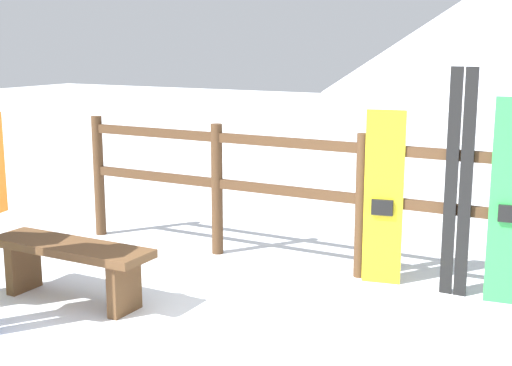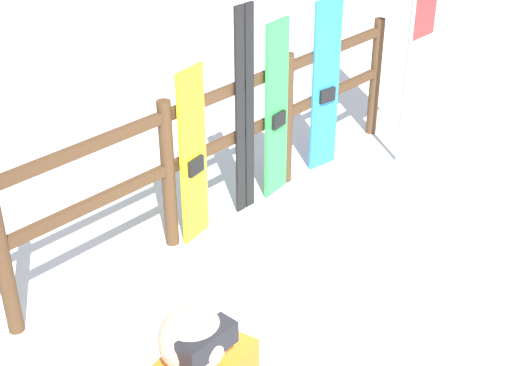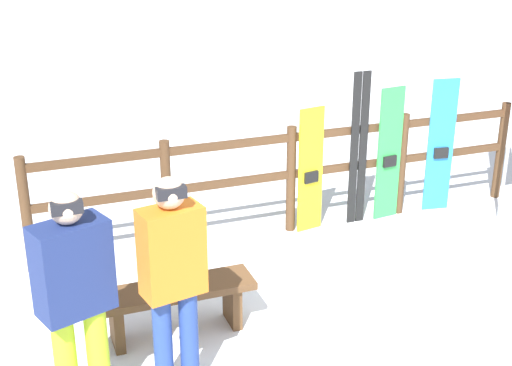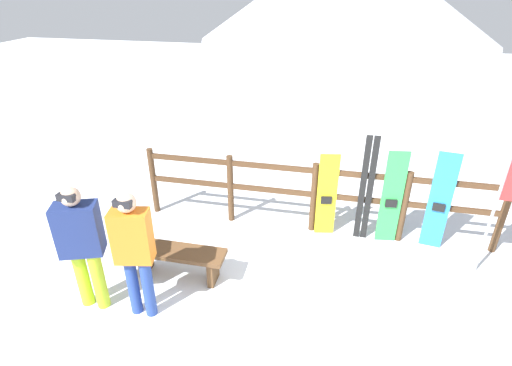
% 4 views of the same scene
% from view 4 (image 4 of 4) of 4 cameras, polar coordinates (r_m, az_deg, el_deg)
% --- Properties ---
extents(ground_plane, '(40.00, 40.00, 0.00)m').
position_cam_4_polar(ground_plane, '(5.11, 5.93, -17.92)').
color(ground_plane, white).
extents(fence, '(5.43, 0.10, 1.16)m').
position_cam_4_polar(fence, '(6.17, 8.31, -1.22)').
color(fence, '#4C331E').
rests_on(fence, ground).
extents(bench, '(1.28, 0.36, 0.44)m').
position_cam_4_polar(bench, '(5.46, -11.11, -10.33)').
color(bench, brown).
rests_on(bench, ground).
extents(person_navy, '(0.53, 0.40, 1.64)m').
position_cam_4_polar(person_navy, '(4.99, -23.66, -7.72)').
color(person_navy, '#B7D826').
rests_on(person_navy, ground).
extents(person_orange, '(0.46, 0.31, 1.64)m').
position_cam_4_polar(person_orange, '(4.66, -17.06, -8.87)').
color(person_orange, navy).
rests_on(person_orange, ground).
extents(snowboard_yellow, '(0.30, 0.10, 1.35)m').
position_cam_4_polar(snowboard_yellow, '(6.12, 10.08, -1.79)').
color(snowboard_yellow, yellow).
rests_on(snowboard_yellow, ground).
extents(ski_pair_black, '(0.20, 0.02, 1.68)m').
position_cam_4_polar(ski_pair_black, '(6.06, 15.46, -0.90)').
color(ski_pair_black, black).
rests_on(ski_pair_black, ground).
extents(snowboard_green, '(0.30, 0.08, 1.48)m').
position_cam_4_polar(snowboard_green, '(6.15, 18.82, -2.10)').
color(snowboard_green, green).
rests_on(snowboard_green, ground).
extents(snowboard_blue, '(0.30, 0.09, 1.52)m').
position_cam_4_polar(snowboard_blue, '(6.26, 24.74, -2.50)').
color(snowboard_blue, '#288CE0').
rests_on(snowboard_blue, ground).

